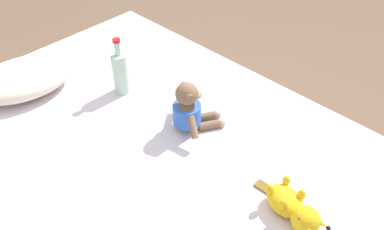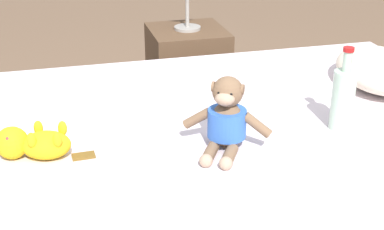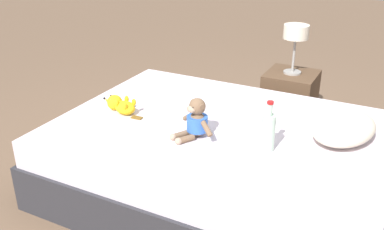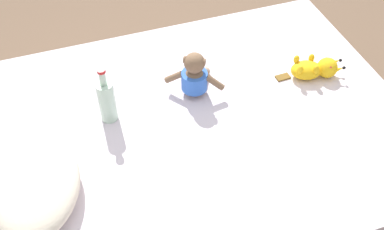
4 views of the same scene
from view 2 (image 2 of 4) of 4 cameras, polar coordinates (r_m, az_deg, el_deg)
bed at (r=2.09m, az=3.71°, el=-6.48°), size 1.49×2.02×0.47m
pillow at (r=2.39m, az=18.38°, el=4.40°), size 0.54×0.43×0.14m
plush_monkey at (r=1.76m, az=3.47°, el=-0.48°), size 0.25×0.26×0.24m
plush_yellow_creature at (r=1.78m, az=-15.84°, el=-2.77°), size 0.16×0.33×0.10m
glass_bottle at (r=1.94m, az=14.97°, el=1.67°), size 0.08×0.08×0.29m
nightstand at (r=3.09m, az=-0.45°, el=4.32°), size 0.39×0.39×0.48m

